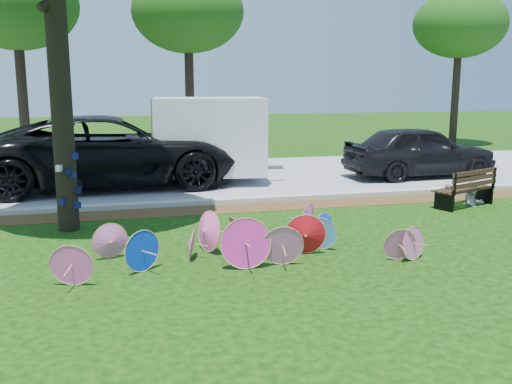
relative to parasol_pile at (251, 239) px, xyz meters
The scene contains 12 objects.
ground 0.60m from the parasol_pile, 94.64° to the right, with size 90.00×90.00×0.00m, color black.
mulch_strip 4.03m from the parasol_pile, 90.56° to the left, with size 90.00×1.00×0.01m, color #472D16.
curb 4.73m from the parasol_pile, 90.48° to the left, with size 90.00×0.30×0.12m, color #B7B5AD.
street 8.87m from the parasol_pile, 90.25° to the left, with size 90.00×8.00×0.01m, color gray.
parasol_pile is the anchor object (origin of this frame).
black_van 8.28m from the parasol_pile, 106.87° to the left, with size 3.53×7.66×2.13m, color black.
dark_pickup 10.45m from the parasol_pile, 44.41° to the left, with size 2.01×4.99×1.70m, color black.
cargo_trailer 7.88m from the parasol_pile, 86.11° to the left, with size 3.33×2.11×2.93m, color silver.
park_bench 6.87m from the parasol_pile, 25.22° to the left, with size 1.82×0.69×0.95m, color black, non-canonical shape.
person_left 6.58m from the parasol_pile, 26.92° to the left, with size 0.40×0.26×1.09m, color #383F4D.
person_right 7.21m from the parasol_pile, 24.40° to the left, with size 0.60×0.46×1.22m, color #B1B0B9.
bg_trees 15.35m from the parasol_pile, 77.73° to the left, with size 23.84×6.93×7.40m.
Camera 1 is at (-2.24, -9.08, 3.12)m, focal length 40.00 mm.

